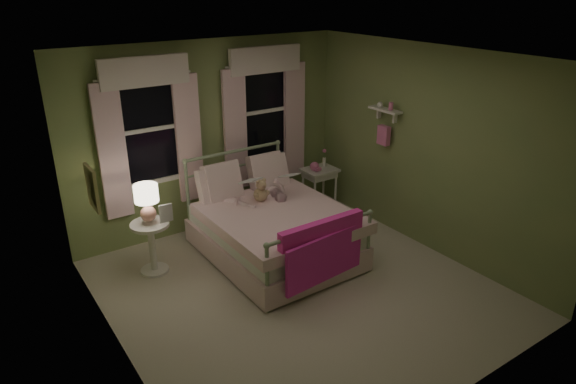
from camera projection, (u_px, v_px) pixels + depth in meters
room_shell at (300, 184)px, 5.41m from camera, size 4.20×4.20×4.20m
bed at (272, 228)px, 6.49m from camera, size 1.58×2.04×1.18m
pink_throw at (323, 244)px, 5.62m from camera, size 1.10×0.19×0.71m
child_left at (235, 184)px, 6.46m from camera, size 0.28×0.23×0.68m
child_right at (272, 173)px, 6.74m from camera, size 0.42×0.36×0.74m
book_left at (245, 186)px, 6.25m from camera, size 0.22×0.16×0.26m
book_right at (283, 180)px, 6.56m from camera, size 0.20×0.12×0.26m
teddy_bear at (261, 192)px, 6.53m from camera, size 0.23×0.19×0.31m
nightstand_left at (151, 240)px, 6.11m from camera, size 0.46×0.46×0.65m
table_lamp at (147, 199)px, 5.90m from camera, size 0.28×0.28×0.46m
book_nightstand at (160, 223)px, 6.01m from camera, size 0.18×0.23×0.02m
nightstand_right at (320, 175)px, 7.77m from camera, size 0.50×0.40×0.64m
pink_toy at (315, 167)px, 7.65m from camera, size 0.14×0.19×0.14m
bud_vase at (324, 158)px, 7.78m from camera, size 0.06×0.06×0.28m
window_left at (149, 125)px, 6.38m from camera, size 1.34×0.13×1.96m
window_right at (265, 107)px, 7.27m from camera, size 1.34×0.13×1.96m
wall_shelf at (384, 123)px, 6.85m from camera, size 0.15×0.50×0.60m
framed_picture at (92, 188)px, 4.77m from camera, size 0.03×0.32×0.42m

